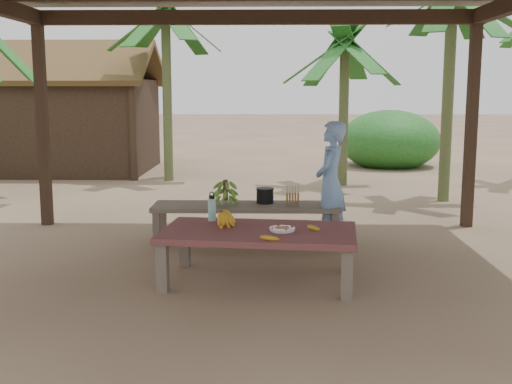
{
  "coord_description": "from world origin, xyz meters",
  "views": [
    {
      "loc": [
        0.19,
        -6.09,
        1.81
      ],
      "look_at": [
        0.05,
        0.13,
        0.8
      ],
      "focal_mm": 45.0,
      "sensor_mm": 36.0,
      "label": 1
    }
  ],
  "objects_px": {
    "bench": "(246,209)",
    "woman": "(331,183)",
    "work_table": "(259,236)",
    "water_flask": "(212,209)",
    "ripe_banana_bunch": "(221,218)",
    "plate": "(282,229)",
    "cooking_pot": "(265,196)"
  },
  "relations": [
    {
      "from": "cooking_pot",
      "to": "water_flask",
      "type": "bearing_deg",
      "value": -111.88
    },
    {
      "from": "ripe_banana_bunch",
      "to": "water_flask",
      "type": "relative_size",
      "value": 0.89
    },
    {
      "from": "plate",
      "to": "water_flask",
      "type": "height_order",
      "value": "water_flask"
    },
    {
      "from": "bench",
      "to": "cooking_pot",
      "type": "height_order",
      "value": "cooking_pot"
    },
    {
      "from": "plate",
      "to": "woman",
      "type": "height_order",
      "value": "woman"
    },
    {
      "from": "water_flask",
      "to": "woman",
      "type": "xyz_separation_m",
      "value": [
        1.29,
        1.15,
        0.1
      ]
    },
    {
      "from": "water_flask",
      "to": "cooking_pot",
      "type": "bearing_deg",
      "value": 68.12
    },
    {
      "from": "work_table",
      "to": "water_flask",
      "type": "height_order",
      "value": "water_flask"
    },
    {
      "from": "woman",
      "to": "work_table",
      "type": "bearing_deg",
      "value": -8.0
    },
    {
      "from": "bench",
      "to": "woman",
      "type": "xyz_separation_m",
      "value": [
        0.99,
        -0.04,
        0.32
      ]
    },
    {
      "from": "plate",
      "to": "work_table",
      "type": "bearing_deg",
      "value": 164.71
    },
    {
      "from": "work_table",
      "to": "water_flask",
      "type": "bearing_deg",
      "value": 146.43
    },
    {
      "from": "work_table",
      "to": "bench",
      "type": "xyz_separation_m",
      "value": [
        -0.18,
        1.58,
        -0.04
      ]
    },
    {
      "from": "work_table",
      "to": "woman",
      "type": "relative_size",
      "value": 1.32
    },
    {
      "from": "ripe_banana_bunch",
      "to": "plate",
      "type": "distance_m",
      "value": 0.63
    },
    {
      "from": "work_table",
      "to": "cooking_pot",
      "type": "xyz_separation_m",
      "value": [
        0.04,
        1.69,
        0.1
      ]
    },
    {
      "from": "cooking_pot",
      "to": "woman",
      "type": "height_order",
      "value": "woman"
    },
    {
      "from": "bench",
      "to": "work_table",
      "type": "bearing_deg",
      "value": -83.94
    },
    {
      "from": "work_table",
      "to": "woman",
      "type": "xyz_separation_m",
      "value": [
        0.81,
        1.55,
        0.28
      ]
    },
    {
      "from": "cooking_pot",
      "to": "woman",
      "type": "distance_m",
      "value": 0.8
    },
    {
      "from": "work_table",
      "to": "water_flask",
      "type": "distance_m",
      "value": 0.65
    },
    {
      "from": "work_table",
      "to": "cooking_pot",
      "type": "height_order",
      "value": "cooking_pot"
    },
    {
      "from": "water_flask",
      "to": "cooking_pot",
      "type": "distance_m",
      "value": 1.4
    },
    {
      "from": "bench",
      "to": "woman",
      "type": "bearing_deg",
      "value": -2.63
    },
    {
      "from": "water_flask",
      "to": "plate",
      "type": "bearing_deg",
      "value": -33.42
    },
    {
      "from": "ripe_banana_bunch",
      "to": "water_flask",
      "type": "bearing_deg",
      "value": 115.63
    },
    {
      "from": "bench",
      "to": "ripe_banana_bunch",
      "type": "distance_m",
      "value": 1.44
    },
    {
      "from": "ripe_banana_bunch",
      "to": "water_flask",
      "type": "height_order",
      "value": "water_flask"
    },
    {
      "from": "ripe_banana_bunch",
      "to": "woman",
      "type": "bearing_deg",
      "value": 49.5
    },
    {
      "from": "work_table",
      "to": "woman",
      "type": "bearing_deg",
      "value": 68.67
    },
    {
      "from": "plate",
      "to": "woman",
      "type": "distance_m",
      "value": 1.72
    },
    {
      "from": "cooking_pot",
      "to": "woman",
      "type": "bearing_deg",
      "value": -10.76
    }
  ]
}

